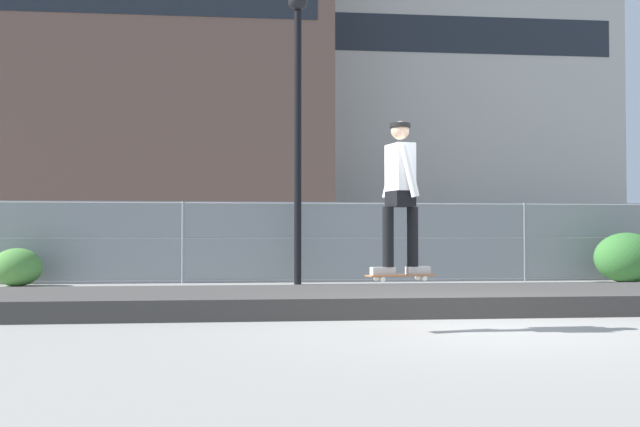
# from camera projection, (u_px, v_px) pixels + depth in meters

# --- Properties ---
(ground_plane) EXTENTS (120.00, 120.00, 0.00)m
(ground_plane) POSITION_uv_depth(u_px,v_px,m) (475.00, 329.00, 8.92)
(ground_plane) COLOR gray
(gravel_berm) EXTENTS (15.63, 2.75, 0.28)m
(gravel_berm) POSITION_uv_depth(u_px,v_px,m) (425.00, 299.00, 11.28)
(gravel_berm) COLOR #3D3A38
(gravel_berm) RESTS_ON ground_plane
(skateboard) EXTENTS (0.82, 0.37, 0.07)m
(skateboard) POSITION_uv_depth(u_px,v_px,m) (400.00, 276.00, 8.66)
(skateboard) COLOR #9E5B33
(skater) EXTENTS (0.72, 0.62, 1.75)m
(skater) POSITION_uv_depth(u_px,v_px,m) (400.00, 187.00, 8.69)
(skater) COLOR #B2ADA8
(skater) RESTS_ON skateboard
(chain_fence) EXTENTS (24.08, 0.06, 1.85)m
(chain_fence) POSITION_uv_depth(u_px,v_px,m) (358.00, 242.00, 17.59)
(chain_fence) COLOR gray
(chain_fence) RESTS_ON ground_plane
(street_lamp) EXTENTS (0.44, 0.44, 6.44)m
(street_lamp) POSITION_uv_depth(u_px,v_px,m) (298.00, 102.00, 16.83)
(street_lamp) COLOR black
(street_lamp) RESTS_ON ground_plane
(parked_car_near) EXTENTS (4.42, 1.99, 1.66)m
(parked_car_near) POSITION_uv_depth(u_px,v_px,m) (219.00, 244.00, 20.09)
(parked_car_near) COLOR #474C54
(parked_car_near) RESTS_ON ground_plane
(parked_car_mid) EXTENTS (4.53, 2.22, 1.66)m
(parked_car_mid) POSITION_uv_depth(u_px,v_px,m) (471.00, 244.00, 20.89)
(parked_car_mid) COLOR navy
(parked_car_mid) RESTS_ON ground_plane
(library_building) EXTENTS (23.92, 12.15, 22.40)m
(library_building) POSITION_uv_depth(u_px,v_px,m) (125.00, 66.00, 45.76)
(library_building) COLOR brown
(library_building) RESTS_ON ground_plane
(office_block) EXTENTS (29.43, 13.16, 23.30)m
(office_block) POSITION_uv_depth(u_px,v_px,m) (395.00, 93.00, 57.02)
(office_block) COLOR #B2AFA8
(office_block) RESTS_ON ground_plane
(shrub_left) EXTENTS (1.05, 0.86, 0.81)m
(shrub_left) POSITION_uv_depth(u_px,v_px,m) (17.00, 267.00, 16.10)
(shrub_left) COLOR #477F38
(shrub_left) RESTS_ON ground_plane
(shrub_center) EXTENTS (1.48, 1.21, 1.14)m
(shrub_center) POSITION_uv_depth(u_px,v_px,m) (627.00, 258.00, 17.19)
(shrub_center) COLOR #336B2D
(shrub_center) RESTS_ON ground_plane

